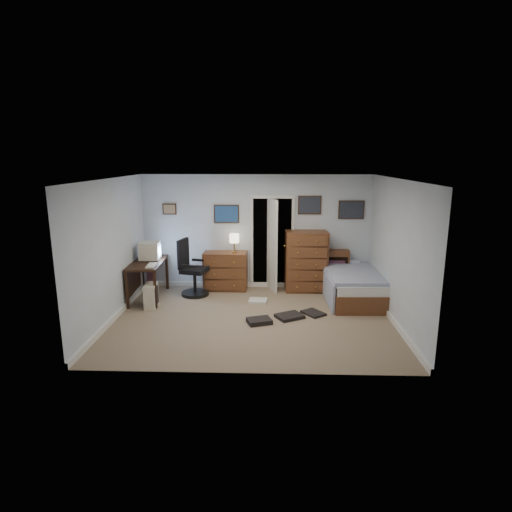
{
  "coord_description": "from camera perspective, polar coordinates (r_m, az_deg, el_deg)",
  "views": [
    {
      "loc": [
        0.3,
        -7.28,
        2.86
      ],
      "look_at": [
        0.05,
        0.3,
        1.1
      ],
      "focal_mm": 30.0,
      "sensor_mm": 36.0,
      "label": 1
    }
  ],
  "objects": [
    {
      "name": "low_dresser",
      "position": [
        9.43,
        -4.08,
        -1.99
      ],
      "size": [
        0.96,
        0.5,
        0.84
      ],
      "primitive_type": "cube",
      "rotation": [
        0.0,
        0.0,
        -0.04
      ],
      "color": "brown",
      "rests_on": "floor"
    },
    {
      "name": "headboard_bookcase",
      "position": [
        9.53,
        9.32,
        -1.65
      ],
      "size": [
        0.98,
        0.26,
        0.88
      ],
      "rotation": [
        0.0,
        0.0,
        0.01
      ],
      "color": "brown",
      "rests_on": "floor"
    },
    {
      "name": "table_lamp",
      "position": [
        9.25,
        -2.91,
        2.29
      ],
      "size": [
        0.22,
        0.22,
        0.41
      ],
      "rotation": [
        0.0,
        0.0,
        -0.04
      ],
      "color": "gold",
      "rests_on": "low_dresser"
    },
    {
      "name": "keyboard",
      "position": [
        8.62,
        -13.79,
        -1.23
      ],
      "size": [
        0.18,
        0.42,
        0.02
      ],
      "primitive_type": "cube",
      "rotation": [
        0.0,
        0.0,
        0.06
      ],
      "color": "beige",
      "rests_on": "computer_desk"
    },
    {
      "name": "bed",
      "position": [
        9.03,
        12.59,
        -3.63
      ],
      "size": [
        1.15,
        2.06,
        0.66
      ],
      "rotation": [
        0.0,
        0.0,
        0.03
      ],
      "color": "brown",
      "rests_on": "floor"
    },
    {
      "name": "office_chair",
      "position": [
        9.1,
        -8.58,
        -2.36
      ],
      "size": [
        0.7,
        0.7,
        1.2
      ],
      "rotation": [
        0.0,
        0.0,
        -0.25
      ],
      "color": "black",
      "rests_on": "floor"
    },
    {
      "name": "wall_posters",
      "position": [
        9.33,
        3.56,
        6.19
      ],
      "size": [
        4.38,
        0.04,
        0.6
      ],
      "color": "#331E11",
      "rests_on": "floor"
    },
    {
      "name": "floor_clutter",
      "position": [
        7.96,
        2.91,
        -7.75
      ],
      "size": [
        1.49,
        1.51,
        0.08
      ],
      "rotation": [
        0.0,
        0.0,
        -0.06
      ],
      "color": "black",
      "rests_on": "floor"
    },
    {
      "name": "crt_monitor",
      "position": [
        9.09,
        -13.97,
        0.65
      ],
      "size": [
        0.42,
        0.39,
        0.37
      ],
      "rotation": [
        0.0,
        0.0,
        0.06
      ],
      "color": "beige",
      "rests_on": "computer_desk"
    },
    {
      "name": "tall_dresser",
      "position": [
        9.32,
        6.68,
        -0.69
      ],
      "size": [
        0.92,
        0.57,
        1.31
      ],
      "primitive_type": "cube",
      "rotation": [
        0.0,
        0.0,
        0.05
      ],
      "color": "brown",
      "rests_on": "floor"
    },
    {
      "name": "doorway",
      "position": [
        9.73,
        2.15,
        2.05
      ],
      "size": [
        0.96,
        1.12,
        2.05
      ],
      "color": "black",
      "rests_on": "floor"
    },
    {
      "name": "floor",
      "position": [
        7.83,
        -0.44,
        -8.44
      ],
      "size": [
        5.0,
        4.0,
        0.02
      ],
      "primitive_type": "cube",
      "color": "#826E59",
      "rests_on": "ground"
    },
    {
      "name": "pc_tower",
      "position": [
        8.58,
        -13.8,
        -5.16
      ],
      "size": [
        0.24,
        0.45,
        0.47
      ],
      "rotation": [
        0.0,
        0.0,
        0.06
      ],
      "color": "beige",
      "rests_on": "floor"
    },
    {
      "name": "media_stack",
      "position": [
        9.72,
        -13.81,
        -1.89
      ],
      "size": [
        0.17,
        0.17,
        0.83
      ],
      "primitive_type": "cube",
      "rotation": [
        0.0,
        0.0,
        -0.02
      ],
      "color": "maroon",
      "rests_on": "floor"
    },
    {
      "name": "computer_desk",
      "position": [
        9.06,
        -14.8,
        -1.84
      ],
      "size": [
        0.7,
        1.38,
        0.78
      ],
      "rotation": [
        0.0,
        0.0,
        0.06
      ],
      "color": "black",
      "rests_on": "floor"
    }
  ]
}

